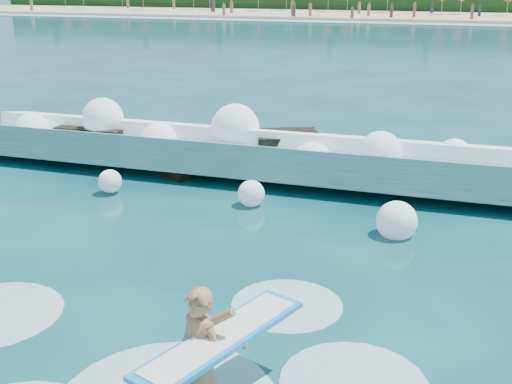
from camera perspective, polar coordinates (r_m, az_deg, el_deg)
ground at (r=11.56m, az=-10.30°, el=-7.94°), size 200.00×200.00×0.00m
beach at (r=87.30m, az=15.27°, el=14.83°), size 140.00×20.00×0.40m
wet_band at (r=76.36m, az=14.72°, el=14.29°), size 140.00×5.00×0.08m
breaking_wave at (r=17.16m, az=0.88°, el=3.11°), size 17.01×2.69×1.47m
rock_cluster at (r=18.51m, az=-6.81°, el=3.72°), size 7.79×3.08×1.20m
surfer_with_board at (r=8.16m, az=-4.57°, el=-14.20°), size 1.45×3.02×1.90m
wave_spray at (r=16.98m, az=-0.58°, el=4.21°), size 14.81×4.79×1.92m
surf_foam at (r=9.06m, az=-8.78°, el=-16.00°), size 9.10×6.06×0.14m
beachgoers at (r=82.90m, az=11.73°, el=15.53°), size 103.41×13.11×1.91m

